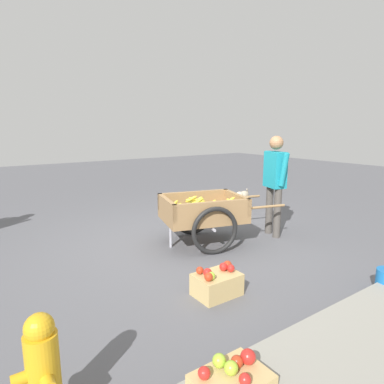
# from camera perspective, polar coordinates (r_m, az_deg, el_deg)

# --- Properties ---
(ground_plane) EXTENTS (24.00, 24.00, 0.00)m
(ground_plane) POSITION_cam_1_polar(r_m,az_deg,el_deg) (4.86, -1.20, -8.72)
(ground_plane) COLOR #56565B
(fruit_cart) EXTENTS (1.79, 1.18, 0.73)m
(fruit_cart) POSITION_cam_1_polar(r_m,az_deg,el_deg) (4.74, 1.79, -3.68)
(fruit_cart) COLOR #937047
(fruit_cart) RESTS_ON ground
(vendor_person) EXTENTS (0.28, 0.55, 1.51)m
(vendor_person) POSITION_cam_1_polar(r_m,az_deg,el_deg) (5.17, 13.85, 2.40)
(vendor_person) COLOR #4C4742
(vendor_person) RESTS_ON ground
(dog) EXTENTS (0.60, 0.39, 0.40)m
(dog) POSITION_cam_1_polar(r_m,az_deg,el_deg) (6.83, 8.60, -0.66)
(dog) COLOR beige
(dog) RESTS_ON ground
(fire_hydrant) EXTENTS (0.25, 0.25, 0.67)m
(fire_hydrant) POSITION_cam_1_polar(r_m,az_deg,el_deg) (2.24, -23.95, -25.88)
(fire_hydrant) COLOR gold
(fire_hydrant) RESTS_ON ground
(apple_crate) EXTENTS (0.44, 0.32, 0.31)m
(apple_crate) POSITION_cam_1_polar(r_m,az_deg,el_deg) (3.45, 4.21, -15.11)
(apple_crate) COLOR tan
(apple_crate) RESTS_ON ground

